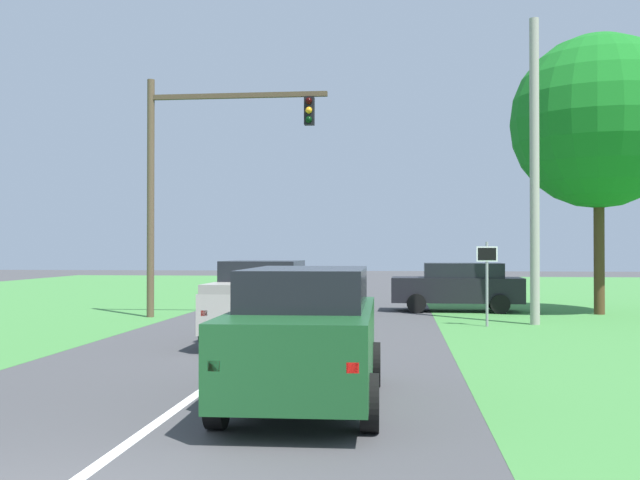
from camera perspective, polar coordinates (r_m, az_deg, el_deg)
name	(u,v)px	position (r m, az deg, el deg)	size (l,w,h in m)	color
ground_plane	(258,350)	(16.77, -4.75, -8.40)	(120.00, 120.00, 0.00)	#424244
red_suv_near	(306,332)	(10.92, -1.06, -7.06)	(2.21, 4.99, 1.97)	#194C23
pickup_truck_lead	(264,300)	(18.23, -4.29, -4.63)	(2.28, 5.19, 1.97)	#B7B2A8
traffic_light	(193,163)	(24.96, -9.64, 5.80)	(5.99, 0.40, 7.86)	brown
keep_moving_sign	(487,272)	(22.16, 12.63, -2.43)	(0.60, 0.09, 2.45)	gray
oak_tree_right	(599,122)	(27.73, 20.49, 8.45)	(5.99, 5.99, 9.64)	#4C351E
crossing_suv_far	(458,286)	(27.37, 10.49, -3.45)	(4.66, 2.11, 1.74)	black
utility_pole_right	(535,171)	(23.18, 16.06, 5.07)	(0.28, 0.28, 9.13)	#9E998E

